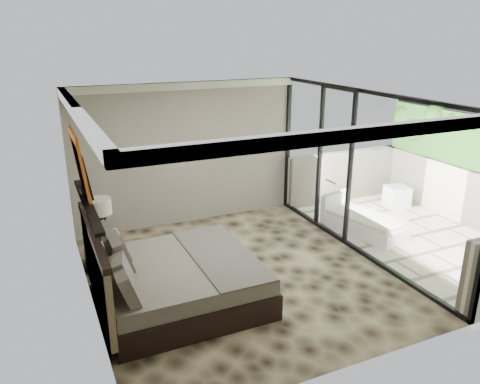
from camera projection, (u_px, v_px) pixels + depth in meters
name	position (u px, v px, depth m)	size (l,w,h in m)	color
floor	(240.00, 275.00, 7.47)	(5.00, 5.00, 0.00)	black
ceiling	(240.00, 98.00, 6.56)	(4.50, 5.00, 0.02)	silver
back_wall	(188.00, 155.00, 9.16)	(4.50, 0.02, 2.80)	gray
left_wall	(85.00, 214.00, 6.14)	(0.02, 5.00, 2.80)	gray
glass_wall	(361.00, 174.00, 7.89)	(0.08, 5.00, 2.80)	white
terrace_slab	(418.00, 238.00, 8.95)	(3.00, 5.00, 0.12)	beige
parapet_far	(474.00, 198.00, 9.28)	(0.30, 5.00, 1.10)	#B6AF94
picture_ledge	(88.00, 204.00, 6.22)	(0.12, 2.20, 0.05)	black
bed	(172.00, 279.00, 6.59)	(2.25, 2.17, 1.24)	black
nightstand	(104.00, 250.00, 7.67)	(0.56, 0.56, 0.56)	black
table_lamp	(100.00, 213.00, 7.40)	(0.37, 0.37, 0.68)	black
abstract_canvas	(79.00, 164.00, 6.35)	(0.04, 0.90, 0.90)	#B95A0F
framed_print	(85.00, 175.00, 6.37)	(0.03, 0.50, 0.60)	black
ottoman	(397.00, 197.00, 10.34)	(0.46, 0.46, 0.46)	silver
lounger	(362.00, 222.00, 9.06)	(1.15, 1.71, 0.61)	white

